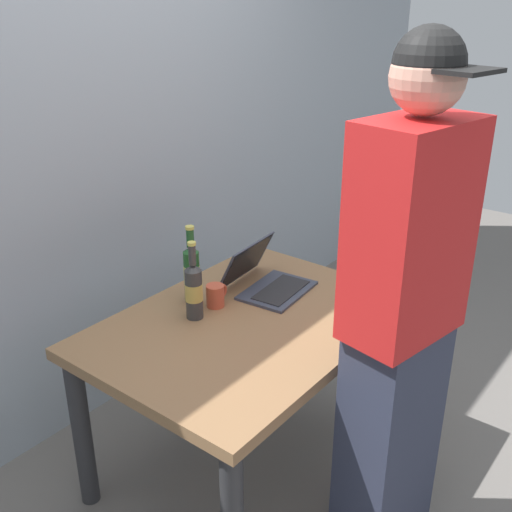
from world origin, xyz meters
name	(u,v)px	position (x,y,z in m)	size (l,w,h in m)	color
ground_plane	(248,463)	(0.00, 0.00, 0.00)	(8.00, 8.00, 0.00)	slate
desk	(247,343)	(0.00, 0.00, 0.61)	(1.21, 0.87, 0.72)	olive
laptop	(266,279)	(0.26, 0.11, 0.76)	(0.35, 0.35, 0.20)	#383D4C
beer_bottle_amber	(192,272)	(-0.01, 0.28, 0.85)	(0.07, 0.07, 0.33)	#1E5123
beer_bottle_green	(194,290)	(-0.11, 0.17, 0.84)	(0.07, 0.07, 0.32)	#333333
person_figure	(401,320)	(0.01, -0.62, 0.93)	(0.42, 0.34, 1.81)	#2D3347
coffee_mug	(216,295)	(0.01, 0.17, 0.76)	(0.11, 0.07, 0.09)	#BF4C33
back_wall	(88,139)	(0.00, 0.88, 1.30)	(6.00, 0.10, 2.60)	#99A3AD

